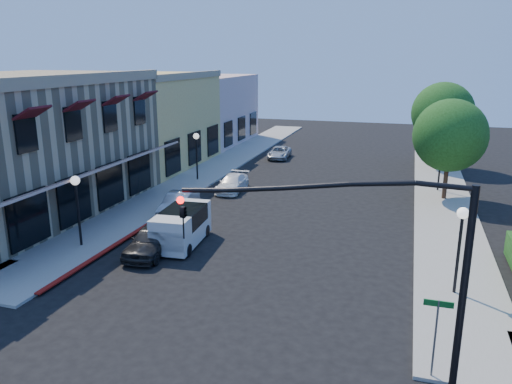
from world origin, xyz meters
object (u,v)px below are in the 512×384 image
(street_name_sign, at_px, (436,326))
(lamppost_left_far, at_px, (196,144))
(street_tree_b, at_px, (443,113))
(signal_mast_arm, at_px, (380,249))
(street_tree_a, at_px, (450,135))
(parked_car_b, at_px, (179,204))
(parked_car_c, at_px, (232,183))
(parked_car_d, at_px, (279,153))
(parked_car_a, at_px, (152,240))
(lamppost_right_near, at_px, (461,229))
(white_van, at_px, (181,225))
(lamppost_left_near, at_px, (76,193))
(lamppost_right_far, at_px, (441,152))

(street_name_sign, bearing_deg, lamppost_left_far, 128.94)
(street_tree_b, height_order, signal_mast_arm, street_tree_b)
(street_tree_a, relative_size, parked_car_b, 1.64)
(street_name_sign, bearing_deg, street_tree_b, 87.50)
(parked_car_b, distance_m, parked_car_c, 6.05)
(lamppost_left_far, distance_m, parked_car_b, 8.52)
(parked_car_d, bearing_deg, parked_car_a, -94.14)
(lamppost_right_near, bearing_deg, parked_car_c, 138.39)
(street_tree_b, height_order, parked_car_a, street_tree_b)
(signal_mast_arm, xyz_separation_m, lamppost_left_far, (-14.36, 20.50, -1.35))
(white_van, bearing_deg, lamppost_right_near, -7.95)
(parked_car_b, bearing_deg, parked_car_a, -81.75)
(lamppost_right_near, bearing_deg, street_tree_b, 89.28)
(lamppost_left_near, height_order, parked_car_b, lamppost_left_near)
(street_tree_a, xyz_separation_m, street_name_sign, (-1.30, -19.80, -2.50))
(street_name_sign, relative_size, lamppost_left_far, 0.70)
(lamppost_left_near, bearing_deg, parked_car_b, 69.24)
(lamppost_right_near, distance_m, parked_car_b, 16.04)
(parked_car_b, bearing_deg, lamppost_left_near, -116.23)
(signal_mast_arm, relative_size, street_name_sign, 3.20)
(street_tree_a, xyz_separation_m, signal_mast_arm, (-2.94, -20.50, -0.11))
(parked_car_a, bearing_deg, white_van, 53.97)
(street_tree_b, bearing_deg, parked_car_c, -139.01)
(lamppost_right_far, bearing_deg, parked_car_b, -145.95)
(signal_mast_arm, distance_m, lamppost_right_near, 7.15)
(street_tree_b, bearing_deg, parked_car_d, 180.00)
(street_name_sign, xyz_separation_m, parked_car_c, (-12.51, 17.80, -1.14))
(street_tree_b, xyz_separation_m, lamppost_left_far, (-17.30, -10.00, -1.81))
(street_tree_b, height_order, street_name_sign, street_tree_b)
(parked_car_a, bearing_deg, parked_car_b, 98.84)
(street_name_sign, xyz_separation_m, lamppost_left_far, (-16.00, 19.80, 1.04))
(lamppost_right_far, bearing_deg, parked_car_d, 148.97)
(white_van, distance_m, parked_car_d, 22.28)
(signal_mast_arm, bearing_deg, lamppost_right_near, 67.88)
(parked_car_a, bearing_deg, signal_mast_arm, -37.58)
(street_tree_a, xyz_separation_m, parked_car_c, (-13.81, -2.00, -3.64))
(lamppost_left_far, height_order, parked_car_c, lamppost_left_far)
(signal_mast_arm, xyz_separation_m, lamppost_left_near, (-14.36, 6.50, -1.35))
(lamppost_left_far, height_order, lamppost_right_far, same)
(signal_mast_arm, bearing_deg, street_tree_a, 81.83)
(lamppost_left_near, distance_m, parked_car_c, 12.69)
(lamppost_right_far, distance_m, parked_car_a, 20.65)
(lamppost_left_near, bearing_deg, lamppost_left_far, 90.00)
(signal_mast_arm, height_order, lamppost_right_far, signal_mast_arm)
(lamppost_right_far, xyz_separation_m, parked_car_c, (-13.51, -4.00, -2.18))
(lamppost_right_far, xyz_separation_m, parked_car_b, (-14.70, -9.93, -2.08))
(street_tree_a, xyz_separation_m, lamppost_left_near, (-17.30, -14.00, -1.46))
(parked_car_c, bearing_deg, white_van, -85.73)
(lamppost_right_near, bearing_deg, signal_mast_arm, -112.12)
(parked_car_b, height_order, parked_car_d, parked_car_b)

